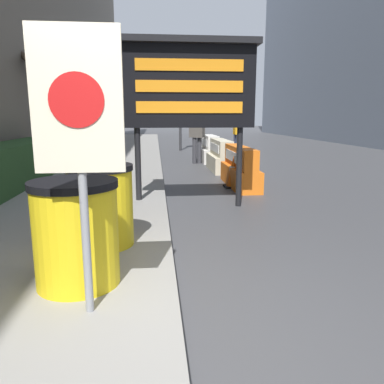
{
  "coord_description": "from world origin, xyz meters",
  "views": [
    {
      "loc": [
        -0.16,
        -2.4,
        1.57
      ],
      "look_at": [
        0.49,
        4.31,
        0.2
      ],
      "focal_mm": 35.0,
      "sensor_mm": 36.0,
      "label": 1
    }
  ],
  "objects_px": {
    "barrel_drum_foreground": "(76,233)",
    "traffic_light_near_curb": "(180,89)",
    "barrel_drum_middle": "(101,205)",
    "jersey_barrier_white": "(210,150)",
    "warning_sign": "(79,122)",
    "pedestrian_worker": "(237,130)",
    "message_board": "(189,85)",
    "jersey_barrier_orange_near": "(240,169)",
    "jersey_barrier_cream": "(221,157)",
    "pedestrian_passerby": "(197,132)",
    "traffic_cone_near": "(234,171)"
  },
  "relations": [
    {
      "from": "barrel_drum_foreground",
      "to": "traffic_light_near_curb",
      "type": "xyz_separation_m",
      "value": [
        1.83,
        14.27,
        2.16
      ]
    },
    {
      "from": "barrel_drum_middle",
      "to": "jersey_barrier_white",
      "type": "bearing_deg",
      "value": 74.23
    },
    {
      "from": "warning_sign",
      "to": "pedestrian_worker",
      "type": "xyz_separation_m",
      "value": [
        4.08,
        13.74,
        -0.57
      ]
    },
    {
      "from": "message_board",
      "to": "barrel_drum_foreground",
      "type": "bearing_deg",
      "value": -110.96
    },
    {
      "from": "barrel_drum_foreground",
      "to": "message_board",
      "type": "distance_m",
      "value": 3.79
    },
    {
      "from": "jersey_barrier_white",
      "to": "traffic_light_near_curb",
      "type": "bearing_deg",
      "value": 99.66
    },
    {
      "from": "warning_sign",
      "to": "jersey_barrier_orange_near",
      "type": "height_order",
      "value": "warning_sign"
    },
    {
      "from": "jersey_barrier_cream",
      "to": "pedestrian_worker",
      "type": "relative_size",
      "value": 1.14
    },
    {
      "from": "jersey_barrier_cream",
      "to": "pedestrian_passerby",
      "type": "bearing_deg",
      "value": 105.9
    },
    {
      "from": "barrel_drum_foreground",
      "to": "traffic_cone_near",
      "type": "height_order",
      "value": "barrel_drum_foreground"
    },
    {
      "from": "traffic_light_near_curb",
      "to": "traffic_cone_near",
      "type": "bearing_deg",
      "value": -86.42
    },
    {
      "from": "barrel_drum_middle",
      "to": "traffic_cone_near",
      "type": "bearing_deg",
      "value": 59.86
    },
    {
      "from": "barrel_drum_foreground",
      "to": "traffic_light_near_curb",
      "type": "height_order",
      "value": "traffic_light_near_curb"
    },
    {
      "from": "traffic_cone_near",
      "to": "pedestrian_passerby",
      "type": "height_order",
      "value": "pedestrian_passerby"
    },
    {
      "from": "pedestrian_worker",
      "to": "pedestrian_passerby",
      "type": "distance_m",
      "value": 4.36
    },
    {
      "from": "jersey_barrier_white",
      "to": "pedestrian_worker",
      "type": "relative_size",
      "value": 1.04
    },
    {
      "from": "warning_sign",
      "to": "jersey_barrier_cream",
      "type": "height_order",
      "value": "warning_sign"
    },
    {
      "from": "jersey_barrier_white",
      "to": "pedestrian_worker",
      "type": "height_order",
      "value": "pedestrian_worker"
    },
    {
      "from": "pedestrian_passerby",
      "to": "jersey_barrier_white",
      "type": "bearing_deg",
      "value": 65.44
    },
    {
      "from": "warning_sign",
      "to": "pedestrian_worker",
      "type": "relative_size",
      "value": 1.23
    },
    {
      "from": "traffic_light_near_curb",
      "to": "pedestrian_worker",
      "type": "relative_size",
      "value": 2.34
    },
    {
      "from": "traffic_cone_near",
      "to": "pedestrian_passerby",
      "type": "xyz_separation_m",
      "value": [
        -0.34,
        4.43,
        0.7
      ]
    },
    {
      "from": "barrel_drum_foreground",
      "to": "traffic_cone_near",
      "type": "distance_m",
      "value": 5.59
    },
    {
      "from": "jersey_barrier_orange_near",
      "to": "jersey_barrier_cream",
      "type": "height_order",
      "value": "jersey_barrier_cream"
    },
    {
      "from": "warning_sign",
      "to": "barrel_drum_middle",
      "type": "bearing_deg",
      "value": 94.05
    },
    {
      "from": "jersey_barrier_cream",
      "to": "pedestrian_passerby",
      "type": "distance_m",
      "value": 1.98
    },
    {
      "from": "jersey_barrier_orange_near",
      "to": "pedestrian_passerby",
      "type": "height_order",
      "value": "pedestrian_passerby"
    },
    {
      "from": "barrel_drum_middle",
      "to": "warning_sign",
      "type": "relative_size",
      "value": 0.45
    },
    {
      "from": "traffic_cone_near",
      "to": "traffic_light_near_curb",
      "type": "relative_size",
      "value": 0.2
    },
    {
      "from": "traffic_cone_near",
      "to": "barrel_drum_foreground",
      "type": "bearing_deg",
      "value": -115.57
    },
    {
      "from": "barrel_drum_middle",
      "to": "pedestrian_worker",
      "type": "distance_m",
      "value": 12.93
    },
    {
      "from": "traffic_cone_near",
      "to": "jersey_barrier_orange_near",
      "type": "bearing_deg",
      "value": 38.03
    },
    {
      "from": "traffic_cone_near",
      "to": "pedestrian_passerby",
      "type": "relative_size",
      "value": 0.41
    },
    {
      "from": "barrel_drum_foreground",
      "to": "jersey_barrier_orange_near",
      "type": "relative_size",
      "value": 0.44
    },
    {
      "from": "jersey_barrier_cream",
      "to": "pedestrian_passerby",
      "type": "height_order",
      "value": "pedestrian_passerby"
    },
    {
      "from": "warning_sign",
      "to": "pedestrian_passerby",
      "type": "bearing_deg",
      "value": 79.24
    },
    {
      "from": "barrel_drum_foreground",
      "to": "pedestrian_passerby",
      "type": "relative_size",
      "value": 0.5
    },
    {
      "from": "jersey_barrier_white",
      "to": "pedestrian_passerby",
      "type": "relative_size",
      "value": 0.94
    },
    {
      "from": "message_board",
      "to": "traffic_cone_near",
      "type": "bearing_deg",
      "value": 56.77
    },
    {
      "from": "warning_sign",
      "to": "traffic_cone_near",
      "type": "height_order",
      "value": "warning_sign"
    },
    {
      "from": "barrel_drum_foreground",
      "to": "jersey_barrier_orange_near",
      "type": "height_order",
      "value": "barrel_drum_foreground"
    },
    {
      "from": "traffic_light_near_curb",
      "to": "pedestrian_passerby",
      "type": "height_order",
      "value": "traffic_light_near_curb"
    },
    {
      "from": "barrel_drum_foreground",
      "to": "traffic_light_near_curb",
      "type": "bearing_deg",
      "value": 82.69
    },
    {
      "from": "pedestrian_worker",
      "to": "jersey_barrier_cream",
      "type": "bearing_deg",
      "value": 161.15
    },
    {
      "from": "warning_sign",
      "to": "pedestrian_worker",
      "type": "bearing_deg",
      "value": 73.48
    },
    {
      "from": "message_board",
      "to": "jersey_barrier_orange_near",
      "type": "bearing_deg",
      "value": 55.07
    },
    {
      "from": "barrel_drum_foreground",
      "to": "jersey_barrier_cream",
      "type": "height_order",
      "value": "barrel_drum_foreground"
    },
    {
      "from": "jersey_barrier_cream",
      "to": "traffic_cone_near",
      "type": "relative_size",
      "value": 2.48
    },
    {
      "from": "jersey_barrier_orange_near",
      "to": "message_board",
      "type": "bearing_deg",
      "value": -124.93
    },
    {
      "from": "pedestrian_worker",
      "to": "traffic_cone_near",
      "type": "bearing_deg",
      "value": 165.23
    }
  ]
}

